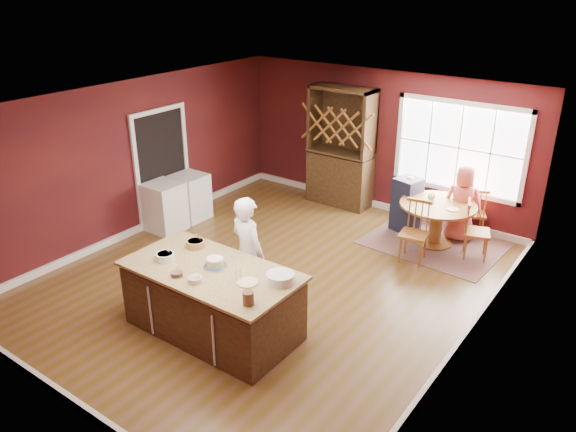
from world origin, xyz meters
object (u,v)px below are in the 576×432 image
object	(u,v)px
baker	(248,253)
hutch	(341,147)
dryer	(190,197)
toddler	(406,185)
washer	(165,207)
kitchen_island	(213,302)
chair_south	(414,232)
layer_cake	(215,263)
chair_north	(474,211)
dining_table	(437,216)
seated_woman	(463,203)
chair_east	(477,230)
high_chair	(406,203)

from	to	relation	value
baker	hutch	xyz separation A→B (m)	(-0.94, 4.00, 0.35)
baker	dryer	xyz separation A→B (m)	(-2.84, 1.70, -0.39)
toddler	washer	xyz separation A→B (m)	(-3.45, -2.65, -0.37)
kitchen_island	chair_south	world-z (taller)	chair_south
baker	hutch	distance (m)	4.12
washer	dryer	size ratio (longest dim) A/B	1.03
layer_cake	chair_south	size ratio (longest dim) A/B	0.29
chair_north	washer	bearing A→B (deg)	8.95
chair_north	dining_table	bearing A→B (deg)	36.08
seated_woman	layer_cake	bearing A→B (deg)	59.34
dining_table	washer	size ratio (longest dim) A/B	1.44
baker	toddler	xyz separation A→B (m)	(0.61, 3.71, -0.01)
toddler	dryer	distance (m)	4.01
chair_east	high_chair	world-z (taller)	high_chair
chair_east	hutch	distance (m)	3.19
high_chair	baker	bearing A→B (deg)	-87.46
toddler	chair_east	bearing A→B (deg)	-16.21
baker	toddler	size ratio (longest dim) A/B	6.30
seated_woman	high_chair	world-z (taller)	seated_woman
chair_south	toddler	world-z (taller)	chair_south
chair_south	seated_woman	xyz separation A→B (m)	(0.32, 1.22, 0.17)
chair_east	toddler	bearing A→B (deg)	53.87
chair_north	washer	size ratio (longest dim) A/B	1.06
chair_north	hutch	bearing A→B (deg)	-22.77
toddler	dryer	xyz separation A→B (m)	(-3.45, -2.01, -0.38)
dining_table	dryer	size ratio (longest dim) A/B	1.48
chair_east	hutch	bearing A→B (deg)	56.76
hutch	washer	distance (m)	3.57
kitchen_island	chair_north	world-z (taller)	chair_north
baker	chair_south	world-z (taller)	baker
washer	chair_north	bearing A→B (deg)	33.16
high_chair	toddler	bearing A→B (deg)	139.70
baker	layer_cake	size ratio (longest dim) A/B	5.46
chair_south	hutch	bearing A→B (deg)	138.35
chair_south	high_chair	size ratio (longest dim) A/B	1.00
seated_woman	high_chair	size ratio (longest dim) A/B	1.33
seated_woman	high_chair	xyz separation A→B (m)	(-0.94, -0.19, -0.17)
chair_south	chair_north	size ratio (longest dim) A/B	1.09
chair_east	high_chair	xyz separation A→B (m)	(-1.40, 0.33, 0.02)
chair_east	dryer	bearing A→B (deg)	87.89
high_chair	dryer	size ratio (longest dim) A/B	1.18
baker	chair_east	xyz separation A→B (m)	(2.09, 3.28, -0.32)
dining_table	dryer	xyz separation A→B (m)	(-4.20, -1.66, -0.10)
high_chair	seated_woman	bearing A→B (deg)	24.70
chair_south	hutch	xyz separation A→B (m)	(-2.25, 1.43, 0.66)
chair_south	high_chair	xyz separation A→B (m)	(-0.62, 1.03, 0.00)
kitchen_island	chair_south	bearing A→B (deg)	68.96
dining_table	seated_woman	distance (m)	0.53
layer_cake	chair_south	distance (m)	3.52
kitchen_island	hutch	size ratio (longest dim) A/B	0.97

